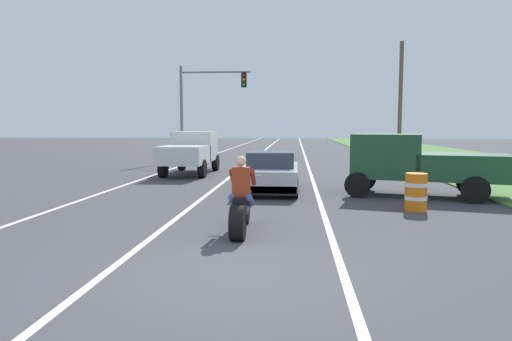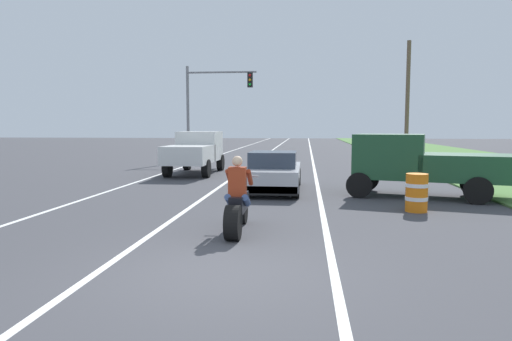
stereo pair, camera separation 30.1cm
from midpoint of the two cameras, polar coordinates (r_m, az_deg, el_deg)
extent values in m
plane|color=#424247|center=(7.09, -3.96, -12.77)|extent=(160.00, 160.00, 0.00)
cube|color=white|center=(27.52, -7.65, 0.84)|extent=(0.14, 120.00, 0.01)
cube|color=white|center=(26.72, 7.51, 0.71)|extent=(0.14, 120.00, 0.01)
cube|color=white|center=(26.88, -0.18, 0.78)|extent=(0.14, 120.00, 0.01)
cube|color=#517F3D|center=(28.78, 28.10, 0.50)|extent=(10.00, 120.00, 0.06)
cylinder|color=black|center=(8.98, -1.92, -6.54)|extent=(0.28, 0.69, 0.69)
cylinder|color=black|center=(10.49, -0.72, -4.97)|extent=(0.12, 0.63, 0.63)
cube|color=black|center=(9.73, -1.24, -4.02)|extent=(0.28, 1.10, 0.36)
cylinder|color=#B2B2B7|center=(10.35, -0.77, -3.05)|extent=(0.08, 0.36, 0.73)
cylinder|color=#A5A5AA|center=(10.28, -0.79, -0.70)|extent=(0.70, 0.05, 0.05)
cube|color=#993319|center=(9.44, -1.43, -1.38)|extent=(0.36, 0.24, 0.60)
sphere|color=beige|center=(9.40, -1.43, 1.17)|extent=(0.22, 0.22, 0.22)
cylinder|color=#384C7A|center=(9.55, -2.47, -3.72)|extent=(0.14, 0.47, 0.32)
cylinder|color=#993319|center=(9.76, -2.47, -0.86)|extent=(0.10, 0.51, 0.40)
cylinder|color=#384C7A|center=(9.50, -0.32, -3.76)|extent=(0.14, 0.47, 0.32)
cylinder|color=#993319|center=(9.70, 0.10, -0.89)|extent=(0.10, 0.51, 0.40)
cube|color=#B7B7BC|center=(15.84, 2.74, -0.63)|extent=(1.80, 4.30, 0.64)
cube|color=#333D4C|center=(15.59, 2.71, 1.41)|extent=(1.56, 1.70, 0.52)
cube|color=black|center=(13.84, 2.21, -2.52)|extent=(1.76, 0.20, 0.28)
cylinder|color=black|center=(17.52, 0.45, -0.72)|extent=(0.24, 0.64, 0.64)
cylinder|color=black|center=(17.43, 5.69, -0.78)|extent=(0.24, 0.64, 0.64)
cylinder|color=black|center=(14.36, -0.85, -2.10)|extent=(0.24, 0.64, 0.64)
cylinder|color=black|center=(14.25, 5.56, -2.18)|extent=(0.24, 0.64, 0.64)
cube|color=silver|center=(22.56, -6.64, 3.09)|extent=(1.90, 2.10, 1.40)
cube|color=#333D4C|center=(22.88, -6.46, 4.09)|extent=(1.67, 0.29, 0.57)
cube|color=silver|center=(20.39, -8.04, 1.97)|extent=(1.90, 2.70, 0.80)
cylinder|color=black|center=(23.59, -8.25, 1.03)|extent=(0.28, 0.80, 0.80)
cylinder|color=black|center=(23.22, -4.08, 1.00)|extent=(0.28, 0.80, 0.80)
cylinder|color=black|center=(20.38, -10.60, 0.29)|extent=(0.28, 0.80, 0.80)
cylinder|color=black|center=(19.94, -5.81, 0.24)|extent=(0.28, 0.80, 0.80)
cube|color=#1E4C2D|center=(15.34, 16.85, 1.76)|extent=(2.52, 2.38, 1.40)
cube|color=#333D4C|center=(15.35, 15.59, 3.23)|extent=(0.71, 1.69, 0.57)
cube|color=#1E4C2D|center=(15.35, 25.22, 0.35)|extent=(3.10, 2.53, 0.80)
cylinder|color=black|center=(14.64, 13.36, -1.78)|extent=(0.85, 0.48, 0.80)
cylinder|color=black|center=(16.36, 14.21, -1.05)|extent=(0.85, 0.48, 0.80)
cylinder|color=black|center=(14.57, 26.53, -2.25)|extent=(0.85, 0.48, 0.80)
cylinder|color=black|center=(16.30, 25.98, -1.46)|extent=(0.85, 0.48, 0.80)
cylinder|color=gray|center=(29.45, -8.21, 6.97)|extent=(0.18, 0.18, 6.00)
cylinder|color=gray|center=(29.17, -4.01, 12.15)|extent=(4.38, 0.12, 0.12)
cube|color=black|center=(28.85, -0.44, 11.24)|extent=(0.32, 0.24, 0.90)
sphere|color=red|center=(28.74, -0.47, 11.82)|extent=(0.16, 0.16, 0.16)
sphere|color=orange|center=(28.71, -0.47, 11.27)|extent=(0.16, 0.16, 0.16)
sphere|color=green|center=(28.69, -0.47, 10.71)|extent=(0.16, 0.16, 0.16)
cylinder|color=brown|center=(29.25, 18.67, 8.05)|extent=(0.24, 0.24, 7.32)
cylinder|color=orange|center=(12.69, 20.07, -2.62)|extent=(0.56, 0.56, 1.00)
cylinder|color=white|center=(12.66, 20.10, -1.73)|extent=(0.58, 0.58, 0.10)
cylinder|color=white|center=(12.71, 20.05, -3.29)|extent=(0.58, 0.58, 0.10)
camera|label=1|loc=(0.15, -89.32, 0.07)|focal=32.02mm
camera|label=2|loc=(0.15, 90.68, -0.07)|focal=32.02mm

